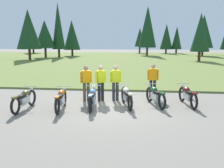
{
  "coord_description": "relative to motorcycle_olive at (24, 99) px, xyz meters",
  "views": [
    {
      "loc": [
        1.24,
        -10.32,
        2.8
      ],
      "look_at": [
        0.0,
        0.6,
        0.9
      ],
      "focal_mm": 40.44,
      "sensor_mm": 36.0,
      "label": 1
    }
  ],
  "objects": [
    {
      "name": "rider_with_back_turned",
      "position": [
        2.2,
        1.76,
        0.51
      ],
      "size": [
        0.52,
        0.33,
        1.67
      ],
      "color": "#4C4233",
      "rests_on": "ground"
    },
    {
      "name": "rider_in_hivis_vest",
      "position": [
        3.53,
        2.03,
        0.51
      ],
      "size": [
        0.51,
        0.35,
        1.67
      ],
      "color": "#2D2D38",
      "rests_on": "ground"
    },
    {
      "name": "motorcycle_maroon",
      "position": [
        6.75,
        1.49,
        0.0
      ],
      "size": [
        0.7,
        2.08,
        0.88
      ],
      "color": "black",
      "rests_on": "ground"
    },
    {
      "name": "motorcycle_british_green",
      "position": [
        5.35,
        1.31,
        0.0
      ],
      "size": [
        0.89,
        2.02,
        0.88
      ],
      "color": "black",
      "rests_on": "ground"
    },
    {
      "name": "grass_moorland",
      "position": [
        3.44,
        26.24,
        -0.39
      ],
      "size": [
        80.0,
        44.0,
        0.1
      ],
      "primitive_type": "cube",
      "color": "olive",
      "rests_on": "ground"
    },
    {
      "name": "rider_near_row_end",
      "position": [
        2.87,
        1.86,
        0.51
      ],
      "size": [
        0.45,
        0.4,
        1.67
      ],
      "color": "black",
      "rests_on": "ground"
    },
    {
      "name": "forest_treeline",
      "position": [
        2.16,
        34.68,
        3.65
      ],
      "size": [
        46.35,
        23.85,
        8.88
      ],
      "color": "#47331E",
      "rests_on": "ground"
    },
    {
      "name": "rider_checking_bike",
      "position": [
        5.3,
        2.87,
        0.51
      ],
      "size": [
        0.55,
        0.24,
        1.67
      ],
      "color": "black",
      "rests_on": "ground"
    },
    {
      "name": "ground_plane",
      "position": [
        3.44,
        0.78,
        -0.44
      ],
      "size": [
        140.0,
        140.0,
        0.0
      ],
      "primitive_type": "plane",
      "color": "gray"
    },
    {
      "name": "motorcycle_sky_blue",
      "position": [
        2.71,
        0.57,
        0.0
      ],
      "size": [
        0.62,
        2.1,
        0.88
      ],
      "color": "black",
      "rests_on": "ground"
    },
    {
      "name": "motorcycle_olive",
      "position": [
        0.0,
        0.0,
        0.0
      ],
      "size": [
        0.62,
        2.1,
        0.88
      ],
      "color": "black",
      "rests_on": "ground"
    },
    {
      "name": "motorcycle_cream",
      "position": [
        4.12,
        1.01,
        0.0
      ],
      "size": [
        0.77,
        2.06,
        0.88
      ],
      "color": "black",
      "rests_on": "ground"
    },
    {
      "name": "motorcycle_orange",
      "position": [
        1.48,
        0.19,
        0.0
      ],
      "size": [
        0.62,
        2.1,
        0.88
      ],
      "color": "black",
      "rests_on": "ground"
    }
  ]
}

